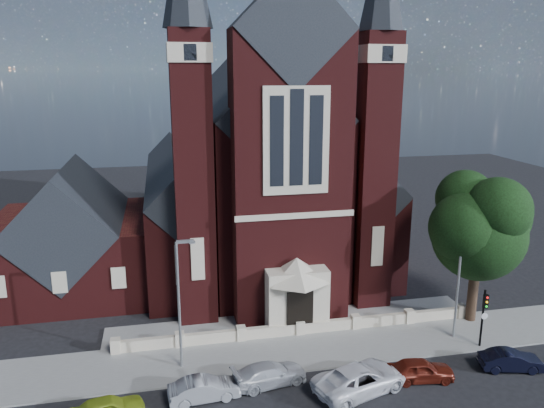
{
  "coord_description": "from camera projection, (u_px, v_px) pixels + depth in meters",
  "views": [
    {
      "loc": [
        -8.57,
        -25.02,
        17.5
      ],
      "look_at": [
        -0.75,
        12.0,
        7.85
      ],
      "focal_mm": 35.0,
      "sensor_mm": 36.0,
      "label": 1
    }
  ],
  "objects": [
    {
      "name": "car_dark_red",
      "position": [
        421.0,
        370.0,
        30.57
      ],
      "size": [
        4.0,
        2.03,
        1.31
      ],
      "primitive_type": "imported",
      "rotation": [
        0.0,
        0.0,
        1.44
      ],
      "color": "maroon",
      "rests_on": "ground"
    },
    {
      "name": "traffic_signal",
      "position": [
        484.0,
        311.0,
        33.63
      ],
      "size": [
        0.28,
        0.42,
        4.0
      ],
      "color": "black",
      "rests_on": "ground"
    },
    {
      "name": "forecourt_wall",
      "position": [
        299.0,
        335.0,
        35.93
      ],
      "size": [
        24.0,
        0.4,
        0.9
      ],
      "primitive_type": "cube",
      "color": "beige",
      "rests_on": "ground"
    },
    {
      "name": "car_silver_a",
      "position": [
        204.0,
        389.0,
        28.75
      ],
      "size": [
        3.97,
        1.71,
        1.27
      ],
      "primitive_type": "imported",
      "rotation": [
        0.0,
        0.0,
        1.67
      ],
      "color": "#95979C",
      "rests_on": "ground"
    },
    {
      "name": "car_white_suv",
      "position": [
        360.0,
        379.0,
        29.49
      ],
      "size": [
        6.05,
        4.15,
        1.54
      ],
      "primitive_type": "imported",
      "rotation": [
        0.0,
        0.0,
        1.89
      ],
      "color": "white",
      "rests_on": "ground"
    },
    {
      "name": "street_lamp_left",
      "position": [
        180.0,
        297.0,
        30.83
      ],
      "size": [
        1.16,
        0.22,
        8.09
      ],
      "color": "gray",
      "rests_on": "ground"
    },
    {
      "name": "street_lamp_right",
      "position": [
        460.0,
        274.0,
        34.44
      ],
      "size": [
        1.16,
        0.22,
        8.09
      ],
      "color": "gray",
      "rests_on": "ground"
    },
    {
      "name": "parish_hall",
      "position": [
        71.0,
        242.0,
        42.63
      ],
      "size": [
        12.0,
        12.2,
        10.24
      ],
      "color": "#441212",
      "rests_on": "ground"
    },
    {
      "name": "car_navy",
      "position": [
        511.0,
        360.0,
        31.64
      ],
      "size": [
        3.88,
        2.07,
        1.22
      ],
      "primitive_type": "imported",
      "rotation": [
        0.0,
        0.0,
        1.35
      ],
      "color": "black",
      "rests_on": "ground"
    },
    {
      "name": "street_tree",
      "position": [
        483.0,
        229.0,
        35.98
      ],
      "size": [
        6.4,
        6.6,
        10.7
      ],
      "color": "black",
      "rests_on": "ground"
    },
    {
      "name": "forecourt_paving",
      "position": [
        292.0,
        322.0,
        37.82
      ],
      "size": [
        26.0,
        3.0,
        0.14
      ],
      "primitive_type": "cube",
      "color": "slate",
      "rests_on": "ground"
    },
    {
      "name": "church",
      "position": [
        256.0,
        172.0,
        49.49
      ],
      "size": [
        20.01,
        34.9,
        29.2
      ],
      "color": "#441212",
      "rests_on": "ground"
    },
    {
      "name": "pavement_strip",
      "position": [
        307.0,
        350.0,
        34.03
      ],
      "size": [
        60.0,
        5.0,
        0.12
      ],
      "primitive_type": "cube",
      "color": "slate",
      "rests_on": "ground"
    },
    {
      "name": "ground",
      "position": [
        273.0,
        286.0,
        43.99
      ],
      "size": [
        120.0,
        120.0,
        0.0
      ],
      "primitive_type": "plane",
      "color": "black",
      "rests_on": "ground"
    },
    {
      "name": "car_silver_b",
      "position": [
        269.0,
        374.0,
        30.19
      ],
      "size": [
        4.61,
        2.53,
        1.27
      ],
      "primitive_type": "imported",
      "rotation": [
        0.0,
        0.0,
        1.75
      ],
      "color": "#B8BBC1",
      "rests_on": "ground"
    }
  ]
}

